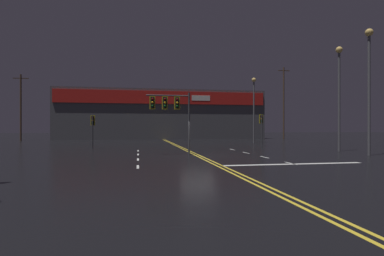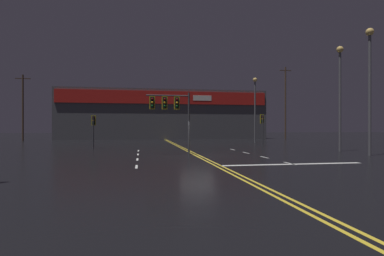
# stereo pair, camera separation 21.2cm
# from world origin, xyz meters

# --- Properties ---
(ground_plane) EXTENTS (200.00, 200.00, 0.00)m
(ground_plane) POSITION_xyz_m (0.00, 0.00, 0.00)
(ground_plane) COLOR black
(road_markings) EXTENTS (12.73, 60.00, 0.01)m
(road_markings) POSITION_xyz_m (0.74, -1.00, 0.00)
(road_markings) COLOR gold
(road_markings) RESTS_ON ground
(traffic_signal_median) EXTENTS (3.27, 0.36, 4.67)m
(traffic_signal_median) POSITION_xyz_m (-1.93, 1.06, 3.60)
(traffic_signal_median) COLOR #38383D
(traffic_signal_median) RESTS_ON ground
(traffic_signal_corner_northeast) EXTENTS (0.42, 0.36, 3.47)m
(traffic_signal_corner_northeast) POSITION_xyz_m (8.88, 9.44, 2.55)
(traffic_signal_corner_northeast) COLOR #38383D
(traffic_signal_corner_northeast) RESTS_ON ground
(traffic_signal_corner_northwest) EXTENTS (0.42, 0.36, 3.23)m
(traffic_signal_corner_northwest) POSITION_xyz_m (-8.62, 9.12, 2.37)
(traffic_signal_corner_northwest) COLOR #38383D
(traffic_signal_corner_northwest) RESTS_ON ground
(streetlight_near_right) EXTENTS (0.56, 0.56, 9.00)m
(streetlight_near_right) POSITION_xyz_m (12.74, 1.92, 5.78)
(streetlight_near_right) COLOR #59595E
(streetlight_near_right) RESTS_ON ground
(streetlight_median_approach) EXTENTS (0.56, 0.56, 9.26)m
(streetlight_median_approach) POSITION_xyz_m (12.34, -1.93, 5.93)
(streetlight_median_approach) COLOR #59595E
(streetlight_median_approach) RESTS_ON ground
(streetlight_far_left) EXTENTS (0.56, 0.56, 8.65)m
(streetlight_far_left) POSITION_xyz_m (10.84, 16.47, 5.59)
(streetlight_far_left) COLOR #59595E
(streetlight_far_left) RESTS_ON ground
(building_backdrop) EXTENTS (36.00, 10.23, 8.61)m
(building_backdrop) POSITION_xyz_m (0.00, 34.21, 4.32)
(building_backdrop) COLOR #4C4C51
(building_backdrop) RESTS_ON ground
(utility_pole_row) EXTENTS (45.50, 0.26, 12.82)m
(utility_pole_row) POSITION_xyz_m (2.04, 28.53, 6.02)
(utility_pole_row) COLOR #4C3828
(utility_pole_row) RESTS_ON ground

